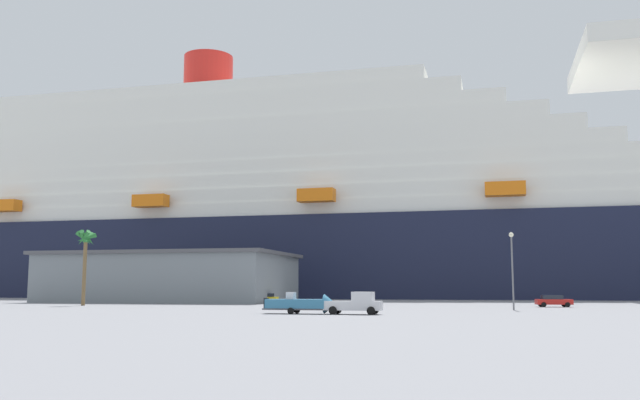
% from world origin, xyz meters
% --- Properties ---
extents(ground_plane, '(600.00, 600.00, 0.00)m').
position_xyz_m(ground_plane, '(0.00, 30.00, 0.00)').
color(ground_plane, gray).
extents(cruise_ship, '(269.82, 47.51, 69.12)m').
position_xyz_m(cruise_ship, '(-12.53, 74.55, 20.43)').
color(cruise_ship, '#191E38').
rests_on(cruise_ship, ground_plane).
extents(terminal_building, '(42.40, 27.79, 8.64)m').
position_xyz_m(terminal_building, '(-30.02, 27.67, 4.34)').
color(terminal_building, slate).
rests_on(terminal_building, ground_plane).
extents(pickup_truck, '(5.70, 2.51, 2.20)m').
position_xyz_m(pickup_truck, '(10.47, -20.66, 1.04)').
color(pickup_truck, silver).
rests_on(pickup_truck, ground_plane).
extents(small_boat_on_trailer, '(8.49, 2.42, 2.15)m').
position_xyz_m(small_boat_on_trailer, '(5.22, -20.39, 0.96)').
color(small_boat_on_trailer, '#595960').
rests_on(small_boat_on_trailer, ground_plane).
extents(palm_tree, '(3.01, 3.05, 10.80)m').
position_xyz_m(palm_tree, '(-32.36, 2.33, 8.63)').
color(palm_tree, brown).
rests_on(palm_tree, ground_plane).
extents(street_lamp, '(0.56, 0.56, 8.99)m').
position_xyz_m(street_lamp, '(26.55, -5.00, 5.76)').
color(street_lamp, slate).
rests_on(street_lamp, ground_plane).
extents(parked_car_yellow_taxi, '(4.59, 2.25, 1.58)m').
position_xyz_m(parked_car_yellow_taxi, '(-10.92, 21.23, 0.83)').
color(parked_car_yellow_taxi, yellow).
rests_on(parked_car_yellow_taxi, ground_plane).
extents(parked_car_red_hatchback, '(4.79, 2.40, 1.58)m').
position_xyz_m(parked_car_red_hatchback, '(32.61, 8.30, 0.83)').
color(parked_car_red_hatchback, red).
rests_on(parked_car_red_hatchback, ground_plane).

